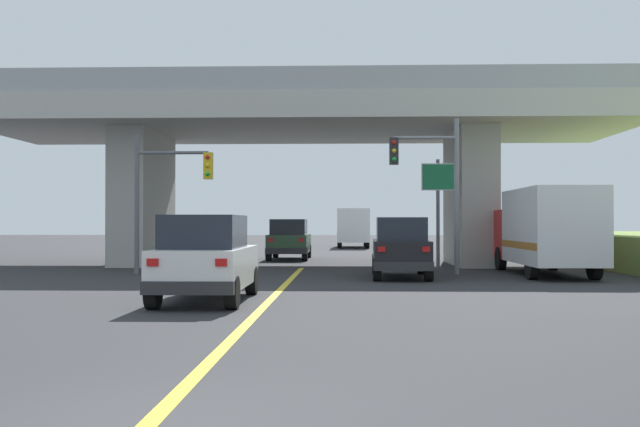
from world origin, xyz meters
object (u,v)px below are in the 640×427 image
Objects in this scene: sedan_oncoming at (289,239)px; traffic_signal_farside at (164,186)px; suv_crossing at (401,248)px; box_truck at (546,230)px; suv_lead at (206,258)px; traffic_signal_nearside at (434,177)px; semi_truck_distant at (353,227)px; highway_sign at (438,190)px.

sedan_oncoming is 0.95× the size of traffic_signal_farside.
traffic_signal_farside is at bearing 170.75° from suv_crossing.
box_truck reaches higher than sedan_oncoming.
traffic_signal_nearside reaches higher than suv_lead.
traffic_signal_nearside is at bearing 52.00° from suv_crossing.
suv_lead is 13.84m from box_truck.
traffic_signal_nearside is 0.83× the size of semi_truck_distant.
semi_truck_distant reaches higher than suv_crossing.
sedan_oncoming is 11.75m from traffic_signal_farside.
traffic_signal_farside reaches higher than sedan_oncoming.
suv_lead and sedan_oncoming have the same top height.
highway_sign reaches higher than semi_truck_distant.
highway_sign is at bearing 61.53° from suv_lead.
traffic_signal_nearside is at bearing -61.27° from sedan_oncoming.
suv_crossing is at bearing -165.37° from box_truck.
traffic_signal_farside is 1.15× the size of highway_sign.
sedan_oncoming is 1.09× the size of highway_sign.
suv_lead is 38.87m from semi_truck_distant.
sedan_oncoming is at bearing 131.49° from box_truck.
traffic_signal_farside is (-3.72, -10.93, 2.17)m from sedan_oncoming.
suv_crossing is 30.85m from semi_truck_distant.
highway_sign is at bearing 80.88° from traffic_signal_nearside.
highway_sign reaches higher than sedan_oncoming.
suv_crossing is 1.02× the size of highway_sign.
traffic_signal_farside is (-13.61, 0.25, 1.59)m from box_truck.
suv_crossing is at bearing 57.06° from suv_lead.
traffic_signal_farside is (-8.40, 1.60, 2.18)m from suv_crossing.
suv_crossing is 0.67× the size of semi_truck_distant.
sedan_oncoming is (-4.68, 12.53, 0.00)m from suv_crossing.
traffic_signal_nearside is (1.32, 1.59, 2.48)m from suv_crossing.
traffic_signal_farside is at bearing 178.96° from box_truck.
box_truck is at bearing -48.51° from sedan_oncoming.
semi_truck_distant is (-2.62, 29.22, -1.96)m from traffic_signal_nearside.
box_truck is 1.52× the size of sedan_oncoming.
semi_truck_distant is (3.80, 38.68, 0.52)m from suv_lead.
traffic_signal_nearside is at bearing 176.54° from box_truck.
sedan_oncoming is 10.24m from highway_sign.
box_truck is at bearing -3.46° from traffic_signal_nearside.
suv_crossing is at bearing -110.54° from highway_sign.
sedan_oncoming is 0.86× the size of traffic_signal_nearside.
traffic_signal_nearside reaches higher than semi_truck_distant.
semi_truck_distant is at bearing 76.33° from traffic_signal_farside.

